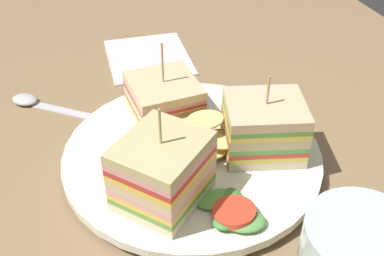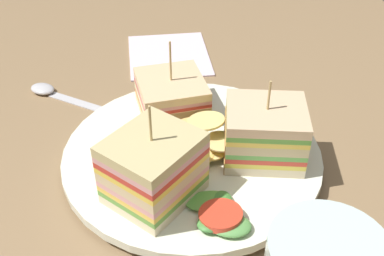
# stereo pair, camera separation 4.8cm
# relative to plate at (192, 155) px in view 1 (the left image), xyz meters

# --- Properties ---
(ground_plane) EXTENTS (1.29, 0.88, 0.02)m
(ground_plane) POSITION_rel_plate_xyz_m (0.00, 0.00, -0.02)
(ground_plane) COLOR #8C6E4B
(plate) EXTENTS (0.28, 0.28, 0.02)m
(plate) POSITION_rel_plate_xyz_m (0.00, 0.00, 0.00)
(plate) COLOR white
(plate) RESTS_ON ground_plane
(sandwich_wedge_0) EXTENTS (0.10, 0.11, 0.10)m
(sandwich_wedge_0) POSITION_rel_plate_xyz_m (0.06, -0.05, 0.04)
(sandwich_wedge_0) COLOR beige
(sandwich_wedge_0) RESTS_ON plate
(sandwich_wedge_1) EXTENTS (0.09, 0.10, 0.09)m
(sandwich_wedge_1) POSITION_rel_plate_xyz_m (0.02, 0.07, 0.04)
(sandwich_wedge_1) COLOR beige
(sandwich_wedge_1) RESTS_ON plate
(sandwich_wedge_2) EXTENTS (0.09, 0.08, 0.09)m
(sandwich_wedge_2) POSITION_rel_plate_xyz_m (-0.07, -0.01, 0.03)
(sandwich_wedge_2) COLOR beige
(sandwich_wedge_2) RESTS_ON plate
(chip_pile) EXTENTS (0.07, 0.07, 0.04)m
(chip_pile) POSITION_rel_plate_xyz_m (0.01, 0.01, 0.02)
(chip_pile) COLOR #E3D879
(chip_pile) RESTS_ON plate
(salad_garnish) EXTENTS (0.07, 0.06, 0.01)m
(salad_garnish) POSITION_rel_plate_xyz_m (0.10, 0.01, 0.01)
(salad_garnish) COLOR #43833A
(salad_garnish) RESTS_ON plate
(spoon) EXTENTS (0.10, 0.13, 0.01)m
(spoon) POSITION_rel_plate_xyz_m (-0.17, -0.15, -0.01)
(spoon) COLOR silver
(spoon) RESTS_ON ground_plane
(napkin) EXTENTS (0.14, 0.13, 0.01)m
(napkin) POSITION_rel_plate_xyz_m (-0.25, 0.01, -0.01)
(napkin) COLOR silver
(napkin) RESTS_ON ground_plane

